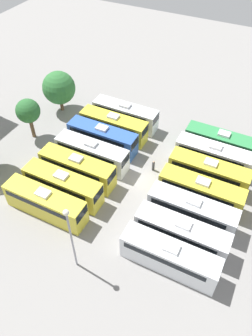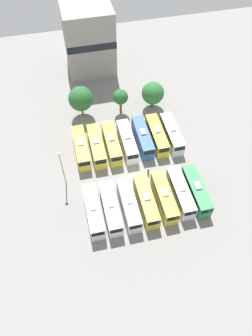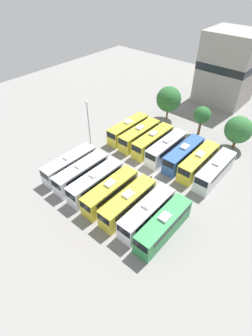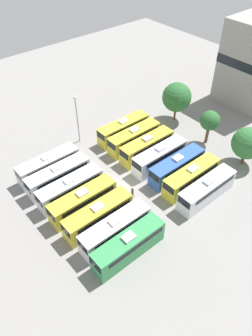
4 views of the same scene
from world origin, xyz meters
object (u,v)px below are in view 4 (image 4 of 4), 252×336
at_px(worker_person, 132,192).
at_px(tree_2, 248,143).
at_px(bus_1, 58,176).
at_px(bus_3, 83,201).
at_px(bus_12, 191,177).
at_px(bus_11, 177,166).
at_px(bus_9, 147,146).
at_px(bus_6, 129,245).
at_px(tree_0, 177,97).
at_px(bus_7, 124,129).
at_px(bus_5, 115,229).
at_px(bus_10, 160,156).
at_px(light_pole, 77,112).
at_px(bus_2, 70,188).
at_px(bus_0, 49,165).
at_px(tree_1, 210,121).
at_px(bus_8, 134,137).
at_px(bus_13, 207,189).
at_px(bus_4, 98,215).

bearing_deg(worker_person, tree_2, 72.00).
bearing_deg(bus_1, bus_3, -0.31).
bearing_deg(bus_12, bus_11, 177.79).
xyz_separation_m(bus_9, worker_person, (5.79, -8.31, -1.07)).
distance_m(bus_6, tree_0, 32.67).
bearing_deg(tree_2, bus_3, -108.18).
bearing_deg(worker_person, bus_7, 145.27).
xyz_separation_m(bus_5, bus_10, (-6.88, 14.91, 0.00)).
bearing_deg(light_pole, bus_9, 31.76).
height_order(bus_6, light_pole, light_pole).
relative_size(bus_2, light_pole, 1.10).
bearing_deg(bus_5, bus_12, 90.89).
height_order(bus_3, bus_11, same).
bearing_deg(bus_12, bus_0, -137.04).
bearing_deg(bus_0, bus_10, 56.90).
bearing_deg(bus_12, tree_1, 117.90).
distance_m(bus_2, tree_1, 26.69).
bearing_deg(tree_2, bus_6, -87.34).
xyz_separation_m(bus_9, light_pole, (-10.78, -6.67, 4.31)).
xyz_separation_m(bus_2, tree_2, (11.94, 26.35, 2.30)).
bearing_deg(bus_7, bus_0, -90.07).
bearing_deg(tree_2, bus_8, -144.63).
distance_m(bus_5, bus_7, 22.71).
bearing_deg(bus_7, tree_0, 80.47).
bearing_deg(bus_9, tree_2, 42.09).
bearing_deg(tree_2, light_pole, -142.44).
height_order(bus_11, bus_13, same).
height_order(bus_4, bus_11, same).
xyz_separation_m(bus_7, tree_2, (18.54, 10.62, 2.30)).
bearing_deg(tree_0, bus_4, -67.15).
height_order(bus_4, bus_5, same).
bearing_deg(bus_13, bus_4, -112.78).
height_order(bus_4, worker_person, bus_4).
xyz_separation_m(bus_2, bus_8, (-3.35, 15.49, 0.00)).
bearing_deg(bus_6, bus_2, -179.65).
height_order(bus_0, bus_10, same).
height_order(bus_5, bus_9, same).
xyz_separation_m(bus_1, bus_4, (10.24, 0.05, 0.00)).
xyz_separation_m(bus_4, bus_8, (-10.16, 15.42, 0.00)).
xyz_separation_m(bus_9, bus_12, (9.97, 0.03, 0.00)).
relative_size(bus_2, bus_10, 1.00).
distance_m(bus_3, tree_2, 27.84).
xyz_separation_m(bus_6, bus_11, (-6.39, 15.57, 0.00)).
bearing_deg(tree_0, bus_12, -38.93).
xyz_separation_m(bus_12, tree_2, (2.05, 10.82, 2.30)).
xyz_separation_m(bus_1, bus_7, (-3.17, 15.71, 0.00)).
relative_size(bus_9, worker_person, 6.12).
relative_size(bus_0, bus_12, 1.00).
height_order(bus_9, bus_10, same).
xyz_separation_m(bus_8, tree_2, (15.30, 10.86, 2.30)).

